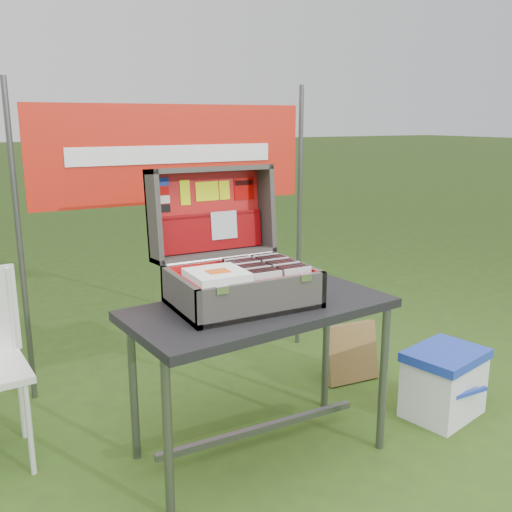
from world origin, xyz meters
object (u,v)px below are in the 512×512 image
cardboard_box (351,353)px  table (260,381)px  cooler (444,383)px  suitcase (236,238)px

cardboard_box → table: bearing=-149.7°
table → cardboard_box: size_ratio=3.35×
cooler → suitcase: bearing=153.5°
table → suitcase: size_ratio=1.95×
suitcase → cardboard_box: (0.89, 0.31, -0.83)m
table → cardboard_box: 0.94m
table → suitcase: bearing=117.0°
suitcase → cooler: bearing=-12.3°
suitcase → cooler: 1.37m
cooler → cardboard_box: size_ratio=1.17×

